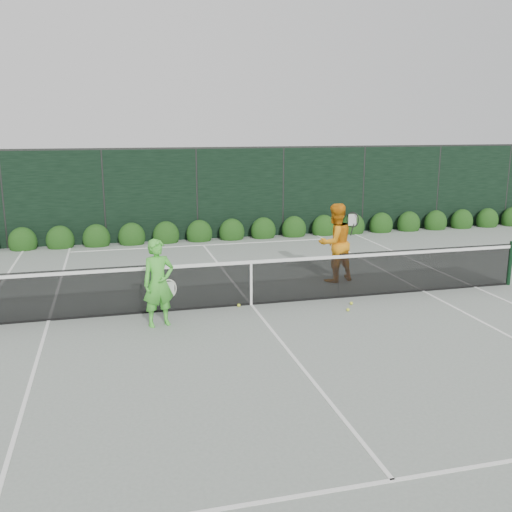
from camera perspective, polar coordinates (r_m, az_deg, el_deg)
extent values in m
plane|color=gray|center=(12.27, -0.49, -4.91)|extent=(80.00, 80.00, 0.00)
cylinder|color=black|center=(14.95, 24.06, -0.66)|extent=(0.10, 0.10, 1.07)
cube|color=black|center=(11.88, -20.62, -3.82)|extent=(4.40, 0.01, 1.02)
cube|color=black|center=(12.13, -0.49, -2.75)|extent=(4.00, 0.01, 0.96)
cube|color=black|center=(13.71, 16.80, -1.34)|extent=(4.40, 0.01, 1.02)
cube|color=white|center=(12.01, -0.50, -0.62)|extent=(12.80, 0.03, 0.07)
cube|color=black|center=(12.26, -0.49, -4.82)|extent=(12.80, 0.02, 0.04)
cube|color=white|center=(12.13, -0.49, -2.86)|extent=(0.05, 0.03, 0.91)
imported|color=#4CC63A|center=(10.97, -9.73, -2.67)|extent=(0.70, 0.55, 1.69)
torus|color=silver|center=(11.13, -8.72, -3.24)|extent=(0.30, 0.03, 0.30)
cylinder|color=black|center=(11.20, -8.68, -4.42)|extent=(0.10, 0.03, 0.30)
imported|color=orange|center=(14.04, 7.91, 1.33)|extent=(1.10, 0.96, 1.93)
torus|color=black|center=(13.89, 9.64, 3.59)|extent=(0.26, 0.19, 0.30)
cylinder|color=black|center=(13.93, 9.60, 2.61)|extent=(0.10, 0.03, 0.30)
cube|color=white|center=(14.53, 21.03, -2.91)|extent=(0.06, 23.77, 0.01)
cube|color=white|center=(12.01, -20.02, -6.09)|extent=(0.06, 23.77, 0.01)
cube|color=white|center=(13.80, 16.37, -3.38)|extent=(0.06, 23.77, 0.01)
cube|color=white|center=(23.69, -7.44, 3.73)|extent=(11.03, 0.06, 0.01)
cube|color=white|center=(18.34, -5.30, 1.09)|extent=(8.23, 0.06, 0.01)
cube|color=white|center=(6.81, 13.53, -20.98)|extent=(8.23, 0.06, 0.01)
cube|color=white|center=(12.27, -0.49, -4.88)|extent=(0.06, 12.80, 0.01)
cube|color=black|center=(19.17, -5.93, 6.12)|extent=(32.00, 0.06, 3.00)
cube|color=#262826|center=(19.05, -6.04, 10.69)|extent=(32.00, 0.06, 0.06)
cylinder|color=#262826|center=(19.24, -23.96, 5.10)|extent=(0.08, 0.08, 3.00)
cylinder|color=#262826|center=(18.97, -14.97, 5.68)|extent=(0.08, 0.08, 3.00)
cylinder|color=#262826|center=(19.17, -5.93, 6.12)|extent=(0.08, 0.08, 3.00)
cylinder|color=#262826|center=(19.84, 2.72, 6.40)|extent=(0.08, 0.08, 3.00)
cylinder|color=#262826|center=(20.91, 10.66, 6.53)|extent=(0.08, 0.08, 3.00)
cylinder|color=#262826|center=(22.34, 17.70, 6.55)|extent=(0.08, 0.08, 3.00)
cylinder|color=#262826|center=(24.06, 23.82, 6.48)|extent=(0.08, 0.08, 3.00)
ellipsoid|color=#153C10|center=(19.01, -22.29, 1.29)|extent=(0.86, 0.65, 0.94)
ellipsoid|color=#153C10|center=(18.89, -18.99, 1.49)|extent=(0.86, 0.65, 0.94)
ellipsoid|color=#153C10|center=(18.82, -15.66, 1.68)|extent=(0.86, 0.65, 0.94)
ellipsoid|color=#153C10|center=(18.83, -12.31, 1.86)|extent=(0.86, 0.65, 0.94)
ellipsoid|color=#153C10|center=(18.89, -8.98, 2.04)|extent=(0.86, 0.65, 0.94)
ellipsoid|color=#153C10|center=(19.02, -5.68, 2.21)|extent=(0.86, 0.65, 0.94)
ellipsoid|color=#153C10|center=(19.22, -2.44, 2.38)|extent=(0.86, 0.65, 0.94)
ellipsoid|color=#153C10|center=(19.47, 0.73, 2.53)|extent=(0.86, 0.65, 0.94)
ellipsoid|color=#153C10|center=(19.78, 3.81, 2.66)|extent=(0.86, 0.65, 0.94)
ellipsoid|color=#153C10|center=(20.15, 6.79, 2.79)|extent=(0.86, 0.65, 0.94)
ellipsoid|color=#153C10|center=(20.57, 9.66, 2.91)|extent=(0.86, 0.65, 0.94)
ellipsoid|color=#153C10|center=(21.03, 12.40, 3.01)|extent=(0.86, 0.65, 0.94)
ellipsoid|color=#153C10|center=(21.55, 15.02, 3.10)|extent=(0.86, 0.65, 0.94)
ellipsoid|color=#153C10|center=(22.11, 17.51, 3.18)|extent=(0.86, 0.65, 0.94)
ellipsoid|color=#153C10|center=(22.70, 19.88, 3.25)|extent=(0.86, 0.65, 0.94)
ellipsoid|color=#153C10|center=(23.34, 22.12, 3.32)|extent=(0.86, 0.65, 0.94)
ellipsoid|color=#153C10|center=(24.00, 24.24, 3.37)|extent=(0.86, 0.65, 0.94)
sphere|color=#DEEF35|center=(12.13, -1.72, -4.95)|extent=(0.07, 0.07, 0.07)
sphere|color=#DEEF35|center=(12.44, 9.51, -4.67)|extent=(0.07, 0.07, 0.07)
sphere|color=#DEEF35|center=(12.00, 9.18, -5.32)|extent=(0.07, 0.07, 0.07)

